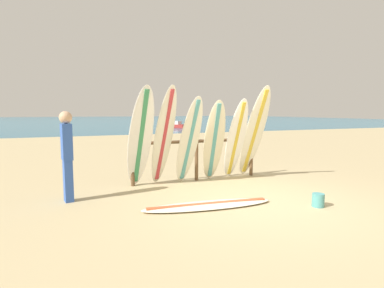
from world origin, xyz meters
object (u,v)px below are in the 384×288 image
surfboard_leaning_center (214,141)px  sand_bucket (318,200)px  surfboard_leaning_left (164,136)px  surfboard_lying_on_sand (208,205)px  surfboard_leaning_center_right (236,140)px  surfboard_leaning_far_left (140,138)px  beachgoer_standing (67,152)px  surfboard_rack (196,151)px  surfboard_leaning_center_left (189,141)px  surfboard_leaning_right (254,133)px  small_boat_offshore (177,125)px

surfboard_leaning_center → sand_bucket: (0.87, -2.55, -0.88)m
surfboard_leaning_left → surfboard_lying_on_sand: 2.17m
surfboard_leaning_center_right → surfboard_leaning_far_left: bearing=180.0°
beachgoer_standing → sand_bucket: 4.77m
surfboard_rack → sand_bucket: 3.15m
surfboard_rack → surfboard_leaning_center_right: size_ratio=1.62×
surfboard_leaning_center_left → surfboard_leaning_center: bearing=4.4°
surfboard_leaning_far_left → surfboard_leaning_center_left: size_ratio=1.10×
surfboard_rack → surfboard_lying_on_sand: (-0.66, -2.11, -0.72)m
surfboard_leaning_center_left → surfboard_leaning_center_right: size_ratio=1.02×
beachgoer_standing → sand_bucket: beachgoer_standing is taller
surfboard_rack → sand_bucket: bearing=-67.0°
surfboard_leaning_left → sand_bucket: 3.50m
surfboard_lying_on_sand → surfboard_leaning_center: bearing=61.3°
surfboard_lying_on_sand → beachgoer_standing: bearing=150.4°
surfboard_leaning_far_left → sand_bucket: (2.69, -2.53, -1.03)m
surfboard_leaning_center → surfboard_leaning_right: bearing=-3.4°
surfboard_leaning_left → surfboard_leaning_center: size_ratio=1.15×
surfboard_leaning_center_right → small_boat_offshore: 24.87m
surfboard_rack → surfboard_leaning_left: (-0.93, -0.27, 0.41)m
surfboard_rack → surfboard_lying_on_sand: size_ratio=1.33×
surfboard_lying_on_sand → surfboard_leaning_left: bearing=98.5°
surfboard_leaning_center_left → surfboard_leaning_right: 1.78m
surfboard_rack → surfboard_leaning_center: bearing=-41.4°
beachgoer_standing → small_boat_offshore: beachgoer_standing is taller
surfboard_lying_on_sand → surfboard_leaning_center_left: bearing=79.6°
surfboard_leaning_far_left → sand_bucket: size_ratio=9.44×
surfboard_leaning_center_right → surfboard_leaning_left: bearing=178.7°
surfboard_leaning_center_right → surfboard_leaning_center_left: bearing=-178.6°
surfboard_lying_on_sand → sand_bucket: sand_bucket is taller
surfboard_lying_on_sand → beachgoer_standing: size_ratio=1.43×
surfboard_leaning_right → surfboard_leaning_center_left: bearing=179.5°
small_boat_offshore → surfboard_leaning_right: bearing=-104.7°
surfboard_leaning_left → sand_bucket: (2.14, -2.57, -1.04)m
small_boat_offshore → surfboard_leaning_center_right: bearing=-105.8°
beachgoer_standing → surfboard_leaning_center: bearing=8.2°
surfboard_leaning_right → small_boat_offshore: size_ratio=1.01×
surfboard_leaning_center_left → surfboard_leaning_center_right: (1.27, 0.03, -0.02)m
surfboard_leaning_center → surfboard_lying_on_sand: surfboard_leaning_center is taller
surfboard_rack → surfboard_leaning_center_left: surfboard_leaning_center_left is taller
beachgoer_standing → small_boat_offshore: bearing=66.3°
surfboard_lying_on_sand → sand_bucket: bearing=-21.5°
surfboard_leaning_far_left → small_boat_offshore: 25.64m
sand_bucket → surfboard_rack: bearing=113.0°
surfboard_leaning_right → small_boat_offshore: surfboard_leaning_right is taller
surfboard_leaning_center_left → small_boat_offshore: size_ratio=0.90×
surfboard_leaning_far_left → surfboard_leaning_center_right: size_ratio=1.12×
surfboard_leaning_center_right → surfboard_lying_on_sand: size_ratio=0.82×
beachgoer_standing → surfboard_leaning_left: bearing=13.7°
surfboard_lying_on_sand → small_boat_offshore: size_ratio=1.07×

